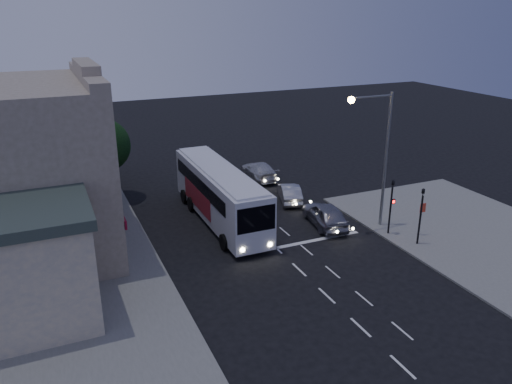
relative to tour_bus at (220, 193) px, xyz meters
name	(u,v)px	position (x,y,z in m)	size (l,w,h in m)	color
ground	(291,262)	(1.70, -7.45, -2.08)	(120.00, 120.00, 0.00)	black
sidewalk_near	(508,249)	(14.70, -11.45, -2.02)	(12.00, 24.00, 0.12)	slate
sidewalk_far	(47,245)	(-11.30, 0.55, -2.02)	(12.00, 50.00, 0.12)	slate
road_markings	(285,236)	(2.99, -4.14, -2.08)	(8.00, 30.55, 0.01)	silver
tour_bus	(220,193)	(0.00, 0.00, 0.00)	(2.98, 12.57, 3.85)	silver
car_suv	(325,214)	(6.29, -3.65, -1.27)	(1.91, 4.74, 1.61)	gray
car_sedan_a	(290,193)	(6.19, 1.43, -1.41)	(1.43, 4.10, 1.35)	#B9B9B9
car_sedan_b	(259,171)	(6.31, 7.44, -1.36)	(2.03, 5.00, 1.45)	silver
traffic_signal_main	(391,201)	(9.30, -6.67, 0.34)	(0.25, 0.35, 4.10)	black
traffic_signal_side	(421,209)	(10.00, -8.65, 0.34)	(0.18, 0.15, 4.10)	black
regulatory_sign	(422,214)	(11.00, -7.69, -0.49)	(0.45, 0.12, 2.20)	slate
streetlight	(379,146)	(9.04, -5.25, 3.65)	(3.32, 0.44, 9.00)	slate
main_building	(17,170)	(-12.26, 0.55, 3.08)	(10.12, 12.00, 11.00)	gray
low_building_south	(10,269)	(-12.80, -7.95, 0.92)	(7.40, 5.40, 5.70)	#9D978C
low_building_north	(28,149)	(-11.80, 12.55, 1.31)	(9.40, 9.40, 6.50)	#9D978C
street_tree	(103,143)	(-6.51, 7.57, 2.42)	(4.00, 4.00, 6.20)	black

